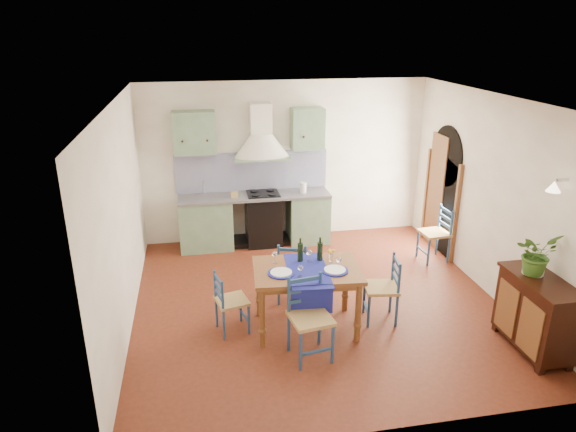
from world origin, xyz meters
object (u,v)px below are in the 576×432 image
object	(u,v)px
dining_table	(307,276)
chair_near	(309,317)
sideboard	(536,312)
potted_plant	(536,254)

from	to	relation	value
dining_table	chair_near	size ratio (longest dim) A/B	1.41
sideboard	potted_plant	world-z (taller)	potted_plant
potted_plant	sideboard	bearing A→B (deg)	-83.10
dining_table	sideboard	world-z (taller)	dining_table
sideboard	potted_plant	xyz separation A→B (m)	(-0.02, 0.15, 0.68)
dining_table	chair_near	world-z (taller)	dining_table
dining_table	potted_plant	world-z (taller)	potted_plant
dining_table	chair_near	bearing A→B (deg)	-99.44
potted_plant	dining_table	bearing A→B (deg)	162.69
chair_near	dining_table	bearing A→B (deg)	80.56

